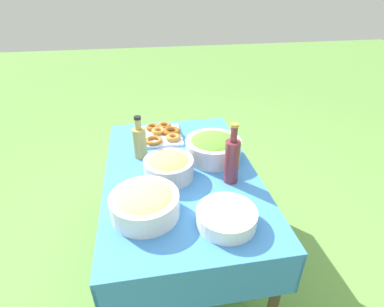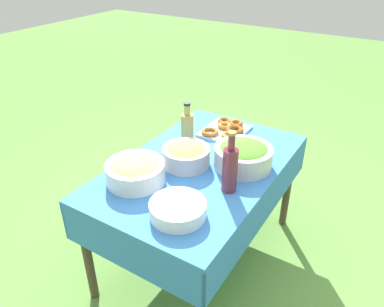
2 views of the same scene
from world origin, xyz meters
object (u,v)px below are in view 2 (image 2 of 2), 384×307
Objects in this scene: plate_stack at (178,209)px; fruit_bowl at (186,154)px; donut_platter at (226,130)px; salad_bowl at (243,155)px; wine_bottle at (230,168)px; pasta_bowl at (135,170)px; olive_oil_bottle at (187,127)px.

plate_stack is 1.00× the size of fruit_bowl.
fruit_bowl is at bearing 179.36° from donut_platter.
salad_bowl reaches higher than donut_platter.
wine_bottle is (0.31, -0.11, 0.10)m from plate_stack.
plate_stack is at bearing -108.88° from pasta_bowl.
pasta_bowl is 0.50m from wine_bottle.
donut_platter is 1.21× the size of plate_stack.
olive_oil_bottle reaches higher than fruit_bowl.
donut_platter is 0.97× the size of wine_bottle.
olive_oil_bottle is (0.52, 0.01, 0.04)m from pasta_bowl.
donut_platter is 1.21× the size of fruit_bowl.
plate_stack is at bearing -150.84° from olive_oil_bottle.
donut_platter is at bearing 40.29° from salad_bowl.
olive_oil_bottle reaches higher than pasta_bowl.
donut_platter is (0.76, -0.14, -0.05)m from pasta_bowl.
fruit_bowl reaches higher than plate_stack.
pasta_bowl is at bearing 154.06° from fruit_bowl.
wine_bottle is at bearing -67.48° from pasta_bowl.
salad_bowl is at bearing 8.92° from wine_bottle.
pasta_bowl is at bearing 169.41° from donut_platter.
wine_bottle reaches higher than pasta_bowl.
plate_stack is (-0.56, 0.07, -0.04)m from salad_bowl.
olive_oil_bottle is (-0.24, 0.15, 0.08)m from donut_platter.
pasta_bowl is 0.31m from fruit_bowl.
salad_bowl is 1.22× the size of fruit_bowl.
wine_bottle is (-0.33, -0.46, 0.03)m from olive_oil_bottle.
salad_bowl is 1.25× the size of olive_oil_bottle.
olive_oil_bottle reaches higher than salad_bowl.
salad_bowl is 0.98× the size of wine_bottle.
salad_bowl is 0.44m from olive_oil_bottle.
fruit_bowl is (0.40, 0.21, 0.03)m from plate_stack.
salad_bowl is 1.04× the size of pasta_bowl.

